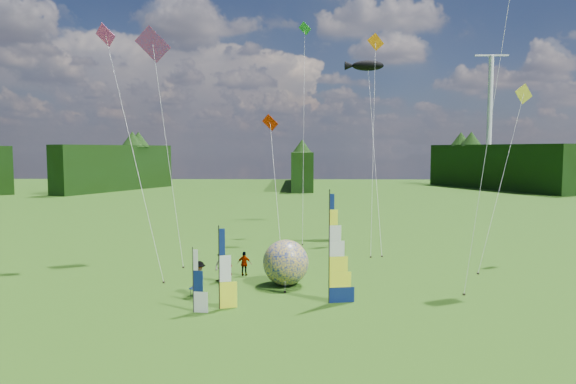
{
  "coord_description": "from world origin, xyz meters",
  "views": [
    {
      "loc": [
        -0.35,
        -23.03,
        7.75
      ],
      "look_at": [
        -1.0,
        4.0,
        5.5
      ],
      "focal_mm": 32.0,
      "sensor_mm": 36.0,
      "label": 1
    }
  ],
  "objects_px": {
    "side_banner_far": "(193,281)",
    "feather_banner_main": "(329,249)",
    "spectator_d": "(244,264)",
    "camp_chair": "(196,287)",
    "spectator_a": "(228,270)",
    "side_banner_left": "(219,269)",
    "spectator_b": "(221,268)",
    "kite_whale": "(374,140)",
    "spectator_c": "(199,278)",
    "bol_inflatable": "(286,263)"
  },
  "relations": [
    {
      "from": "spectator_a",
      "to": "bol_inflatable",
      "type": "bearing_deg",
      "value": -28.81
    },
    {
      "from": "side_banner_left",
      "to": "camp_chair",
      "type": "bearing_deg",
      "value": 110.86
    },
    {
      "from": "bol_inflatable",
      "to": "spectator_c",
      "type": "distance_m",
      "value": 5.05
    },
    {
      "from": "bol_inflatable",
      "to": "spectator_d",
      "type": "relative_size",
      "value": 1.74
    },
    {
      "from": "bol_inflatable",
      "to": "spectator_c",
      "type": "height_order",
      "value": "bol_inflatable"
    },
    {
      "from": "side_banner_left",
      "to": "kite_whale",
      "type": "relative_size",
      "value": 0.23
    },
    {
      "from": "spectator_a",
      "to": "camp_chair",
      "type": "relative_size",
      "value": 1.48
    },
    {
      "from": "spectator_c",
      "to": "spectator_d",
      "type": "distance_m",
      "value": 4.72
    },
    {
      "from": "spectator_a",
      "to": "side_banner_far",
      "type": "bearing_deg",
      "value": -124.7
    },
    {
      "from": "spectator_c",
      "to": "spectator_d",
      "type": "height_order",
      "value": "spectator_c"
    },
    {
      "from": "bol_inflatable",
      "to": "spectator_d",
      "type": "height_order",
      "value": "bol_inflatable"
    },
    {
      "from": "spectator_b",
      "to": "kite_whale",
      "type": "height_order",
      "value": "kite_whale"
    },
    {
      "from": "spectator_c",
      "to": "camp_chair",
      "type": "xyz_separation_m",
      "value": [
        -0.14,
        -0.19,
        -0.4
      ]
    },
    {
      "from": "feather_banner_main",
      "to": "side_banner_far",
      "type": "bearing_deg",
      "value": -175.8
    },
    {
      "from": "side_banner_far",
      "to": "spectator_a",
      "type": "height_order",
      "value": "side_banner_far"
    },
    {
      "from": "feather_banner_main",
      "to": "spectator_d",
      "type": "relative_size",
      "value": 3.7
    },
    {
      "from": "side_banner_far",
      "to": "spectator_c",
      "type": "xyz_separation_m",
      "value": [
        -0.28,
        2.85,
        -0.6
      ]
    },
    {
      "from": "side_banner_far",
      "to": "feather_banner_main",
      "type": "bearing_deg",
      "value": 21.64
    },
    {
      "from": "side_banner_far",
      "to": "bol_inflatable",
      "type": "relative_size",
      "value": 1.17
    },
    {
      "from": "feather_banner_main",
      "to": "spectator_c",
      "type": "bearing_deg",
      "value": 160.02
    },
    {
      "from": "spectator_d",
      "to": "kite_whale",
      "type": "bearing_deg",
      "value": -121.23
    },
    {
      "from": "spectator_b",
      "to": "kite_whale",
      "type": "bearing_deg",
      "value": 86.98
    },
    {
      "from": "camp_chair",
      "to": "spectator_c",
      "type": "bearing_deg",
      "value": 66.89
    },
    {
      "from": "spectator_b",
      "to": "side_banner_left",
      "type": "bearing_deg",
      "value": -46.08
    },
    {
      "from": "spectator_b",
      "to": "side_banner_far",
      "type": "bearing_deg",
      "value": -58.74
    },
    {
      "from": "spectator_d",
      "to": "camp_chair",
      "type": "bearing_deg",
      "value": 73.29
    },
    {
      "from": "side_banner_left",
      "to": "bol_inflatable",
      "type": "distance_m",
      "value": 5.49
    },
    {
      "from": "spectator_c",
      "to": "kite_whale",
      "type": "relative_size",
      "value": 0.11
    },
    {
      "from": "side_banner_far",
      "to": "kite_whale",
      "type": "bearing_deg",
      "value": 67.05
    },
    {
      "from": "feather_banner_main",
      "to": "spectator_a",
      "type": "xyz_separation_m",
      "value": [
        -5.64,
        3.65,
        -2.0
      ]
    },
    {
      "from": "side_banner_left",
      "to": "spectator_d",
      "type": "height_order",
      "value": "side_banner_left"
    },
    {
      "from": "side_banner_far",
      "to": "spectator_a",
      "type": "distance_m",
      "value": 5.38
    },
    {
      "from": "spectator_a",
      "to": "spectator_b",
      "type": "height_order",
      "value": "spectator_b"
    },
    {
      "from": "spectator_b",
      "to": "camp_chair",
      "type": "bearing_deg",
      "value": -70.93
    },
    {
      "from": "feather_banner_main",
      "to": "spectator_b",
      "type": "height_order",
      "value": "feather_banner_main"
    },
    {
      "from": "spectator_b",
      "to": "spectator_a",
      "type": "bearing_deg",
      "value": 0.76
    },
    {
      "from": "spectator_b",
      "to": "bol_inflatable",
      "type": "bearing_deg",
      "value": 28.21
    },
    {
      "from": "side_banner_left",
      "to": "spectator_d",
      "type": "distance_m",
      "value": 6.73
    },
    {
      "from": "spectator_c",
      "to": "camp_chair",
      "type": "distance_m",
      "value": 0.46
    },
    {
      "from": "feather_banner_main",
      "to": "spectator_d",
      "type": "height_order",
      "value": "feather_banner_main"
    },
    {
      "from": "spectator_b",
      "to": "spectator_d",
      "type": "relative_size",
      "value": 1.14
    },
    {
      "from": "spectator_a",
      "to": "camp_chair",
      "type": "xyz_separation_m",
      "value": [
        -1.31,
        -2.59,
        -0.25
      ]
    },
    {
      "from": "side_banner_far",
      "to": "spectator_b",
      "type": "xyz_separation_m",
      "value": [
        0.46,
        5.56,
        -0.67
      ]
    },
    {
      "from": "side_banner_far",
      "to": "spectator_a",
      "type": "xyz_separation_m",
      "value": [
        0.89,
        5.25,
        -0.75
      ]
    },
    {
      "from": "spectator_b",
      "to": "kite_whale",
      "type": "distance_m",
      "value": 18.61
    },
    {
      "from": "side_banner_left",
      "to": "spectator_d",
      "type": "xyz_separation_m",
      "value": [
        0.5,
        6.6,
        -1.23
      ]
    },
    {
      "from": "side_banner_far",
      "to": "spectator_b",
      "type": "bearing_deg",
      "value": 93.04
    },
    {
      "from": "side_banner_far",
      "to": "spectator_d",
      "type": "height_order",
      "value": "side_banner_far"
    },
    {
      "from": "side_banner_left",
      "to": "bol_inflatable",
      "type": "bearing_deg",
      "value": 39.54
    },
    {
      "from": "side_banner_far",
      "to": "spectator_c",
      "type": "bearing_deg",
      "value": 103.48
    }
  ]
}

